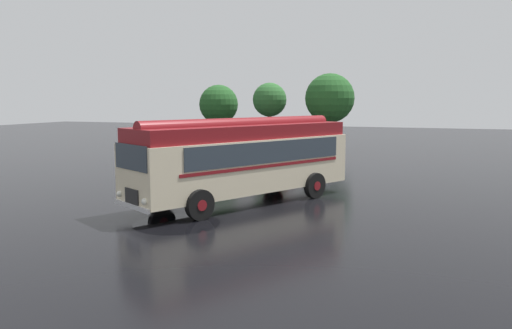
# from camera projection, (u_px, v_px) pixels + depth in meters

# --- Properties ---
(ground_plane) EXTENTS (120.00, 120.00, 0.00)m
(ground_plane) POSITION_uv_depth(u_px,v_px,m) (228.00, 200.00, 21.04)
(ground_plane) COLOR black
(vintage_bus) EXTENTS (7.00, 10.02, 3.49)m
(vintage_bus) POSITION_uv_depth(u_px,v_px,m) (243.00, 157.00, 20.28)
(vintage_bus) COLOR beige
(vintage_bus) RESTS_ON ground
(car_near_left) EXTENTS (2.15, 4.29, 1.66)m
(car_near_left) POSITION_uv_depth(u_px,v_px,m) (281.00, 149.00, 34.55)
(car_near_left) COLOR maroon
(car_near_left) RESTS_ON ground
(car_mid_left) EXTENTS (2.26, 4.34, 1.66)m
(car_mid_left) POSITION_uv_depth(u_px,v_px,m) (320.00, 150.00, 33.86)
(car_mid_left) COLOR #B7BABF
(car_mid_left) RESTS_ON ground
(tree_far_left) EXTENTS (3.49, 3.49, 5.54)m
(tree_far_left) POSITION_uv_depth(u_px,v_px,m) (219.00, 104.00, 44.78)
(tree_far_left) COLOR #4C3823
(tree_far_left) RESTS_ON ground
(tree_left_of_centre) EXTENTS (2.85, 2.85, 5.63)m
(tree_left_of_centre) POSITION_uv_depth(u_px,v_px,m) (269.00, 100.00, 42.05)
(tree_left_of_centre) COLOR #4C3823
(tree_left_of_centre) RESTS_ON ground
(tree_centre) EXTENTS (3.97, 3.97, 6.32)m
(tree_centre) POSITION_uv_depth(u_px,v_px,m) (330.00, 99.00, 40.12)
(tree_centre) COLOR #4C3823
(tree_centre) RESTS_ON ground
(puddle_patch) EXTENTS (3.00, 3.00, 0.01)m
(puddle_patch) POSITION_uv_depth(u_px,v_px,m) (177.00, 223.00, 17.05)
(puddle_patch) COLOR black
(puddle_patch) RESTS_ON ground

